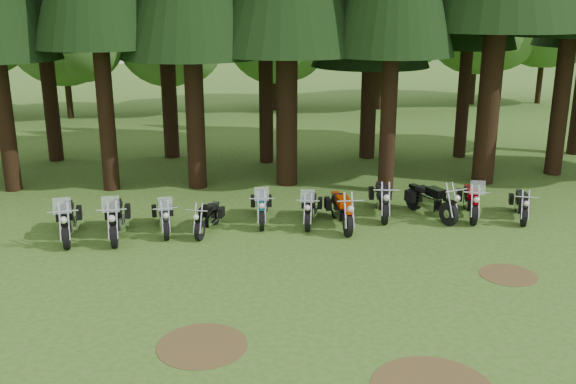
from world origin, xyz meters
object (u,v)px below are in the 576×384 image
motorcycle_2 (164,217)px  motorcycle_1 (116,219)px  motorcycle_6 (341,211)px  motorcycle_10 (521,205)px  motorcycle_0 (68,221)px  motorcycle_3 (208,218)px  motorcycle_5 (310,209)px  motorcycle_4 (261,207)px  motorcycle_7 (382,200)px  motorcycle_8 (431,202)px  motorcycle_9 (471,202)px

motorcycle_2 → motorcycle_1: bearing=-175.0°
motorcycle_6 → motorcycle_10: bearing=-0.5°
motorcycle_0 → motorcycle_3: 3.95m
motorcycle_5 → motorcycle_2: bearing=-163.4°
motorcycle_4 → motorcycle_10: size_ratio=1.14×
motorcycle_1 → motorcycle_4: (4.24, 0.80, -0.05)m
motorcycle_7 → motorcycle_1: bearing=-163.7°
motorcycle_7 → motorcycle_10: size_ratio=1.22×
motorcycle_3 → motorcycle_10: bearing=19.5°
motorcycle_1 → motorcycle_6: (6.58, 0.08, -0.02)m
motorcycle_7 → motorcycle_8: size_ratio=1.02×
motorcycle_6 → motorcycle_0: bearing=179.3°
motorcycle_2 → motorcycle_7: size_ratio=0.90×
motorcycle_7 → motorcycle_5: bearing=-158.9°
motorcycle_10 → motorcycle_8: bearing=-170.1°
motorcycle_5 → motorcycle_6: bearing=-11.5°
motorcycle_1 → motorcycle_2: (1.33, 0.30, -0.07)m
motorcycle_2 → motorcycle_6: 5.25m
motorcycle_8 → motorcycle_10: motorcycle_8 is taller
motorcycle_5 → motorcycle_9: 5.08m
motorcycle_1 → motorcycle_7: motorcycle_1 is taller
motorcycle_0 → motorcycle_10: motorcycle_0 is taller
motorcycle_2 → motorcycle_6: bearing=-10.1°
motorcycle_8 → motorcycle_9: (1.26, -0.11, -0.01)m
motorcycle_10 → motorcycle_3: bearing=-160.1°
motorcycle_2 → motorcycle_9: 9.46m
motorcycle_4 → motorcycle_2: bearing=-166.2°
motorcycle_5 → motorcycle_6: size_ratio=0.90×
motorcycle_6 → motorcycle_7: same height
motorcycle_0 → motorcycle_5: bearing=-4.2°
motorcycle_8 → motorcycle_10: 2.79m
motorcycle_4 → motorcycle_5: size_ratio=1.04×
motorcycle_7 → motorcycle_8: (1.46, -0.38, 0.01)m
motorcycle_5 → motorcycle_3: bearing=-158.7°
motorcycle_3 → motorcycle_7: bearing=28.6°
motorcycle_3 → motorcycle_10: motorcycle_10 is taller
motorcycle_10 → motorcycle_0: bearing=-159.8°
motorcycle_2 → motorcycle_5: size_ratio=1.00×
motorcycle_1 → motorcycle_8: 9.55m
motorcycle_6 → motorcycle_7: (1.49, 0.91, -0.00)m
motorcycle_7 → motorcycle_9: (2.71, -0.49, -0.01)m
motorcycle_2 → motorcycle_3: (1.28, -0.20, -0.04)m
motorcycle_2 → motorcycle_5: motorcycle_5 is taller
motorcycle_8 → motorcycle_10: bearing=-29.5°
motorcycle_4 → motorcycle_8: bearing=2.1°
motorcycle_4 → motorcycle_9: size_ratio=0.97×
motorcycle_6 → motorcycle_8: 3.00m
motorcycle_4 → motorcycle_3: bearing=-152.9°
motorcycle_4 → motorcycle_7: (3.83, 0.19, 0.03)m
motorcycle_3 → motorcycle_5: motorcycle_5 is taller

